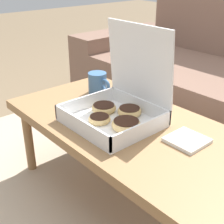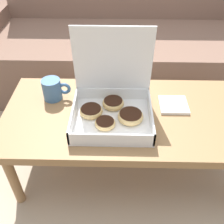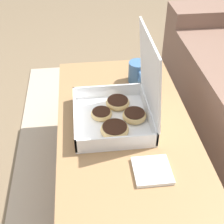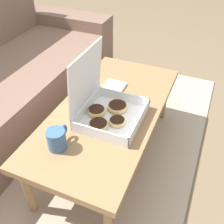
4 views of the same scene
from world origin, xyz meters
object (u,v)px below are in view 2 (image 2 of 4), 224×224
(pastry_box, at_px, (112,103))
(coffee_table, at_px, (128,119))
(coffee_mug, at_px, (53,89))
(couch, at_px, (125,42))

(pastry_box, bearing_deg, coffee_table, 8.63)
(coffee_table, xyz_separation_m, coffee_mug, (-0.36, 0.11, 0.09))
(coffee_table, bearing_deg, couch, 90.00)
(couch, bearing_deg, coffee_table, -90.00)
(couch, height_order, pastry_box, couch)
(coffee_table, height_order, pastry_box, pastry_box)
(couch, distance_m, coffee_mug, 0.93)
(pastry_box, bearing_deg, coffee_mug, 157.80)
(coffee_mug, bearing_deg, couch, 66.49)
(pastry_box, height_order, coffee_mug, pastry_box)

